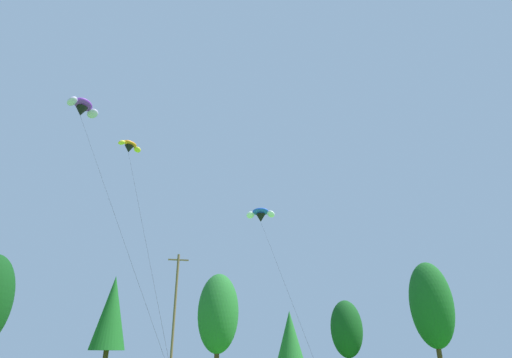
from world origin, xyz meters
TOP-DOWN VIEW (x-y plane):
  - treeline_tree_c at (-10.51, 56.71)m, footprint 4.18×4.18m
  - treeline_tree_d at (2.45, 55.30)m, footprint 5.10×5.10m
  - treeline_tree_e at (12.40, 57.76)m, footprint 3.37×3.37m
  - treeline_tree_f at (21.08, 59.03)m, footprint 4.44×4.44m
  - treeline_tree_g at (32.65, 55.53)m, footprint 5.85×5.85m
  - utility_pole at (-3.08, 46.91)m, footprint 2.20×0.26m
  - parafoil_kite_high_orange at (-8.69, 38.75)m, footprint 6.69×13.37m
  - parafoil_kite_mid_blue_white at (6.30, 47.79)m, footprint 3.63×22.17m
  - parafoil_kite_far_purple at (-13.54, 38.51)m, footprint 11.85×13.67m

SIDE VIEW (x-z plane):
  - treeline_tree_e at x=12.40m, z-range 1.02..9.08m
  - treeline_tree_f at x=21.08m, z-range 1.03..10.79m
  - utility_pole at x=-3.08m, z-range 0.27..12.93m
  - treeline_tree_c at x=-10.51m, z-range 1.48..13.23m
  - treeline_tree_d at x=2.45m, z-range 1.29..13.49m
  - treeline_tree_g at x=32.65m, z-range 1.58..16.60m
  - parafoil_kite_mid_blue_white at x=6.30m, z-range 9.42..26.84m
  - parafoil_kite_high_orange at x=-8.69m, z-range 10.87..31.42m
  - parafoil_kite_far_purple at x=-13.54m, z-range 12.53..37.06m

